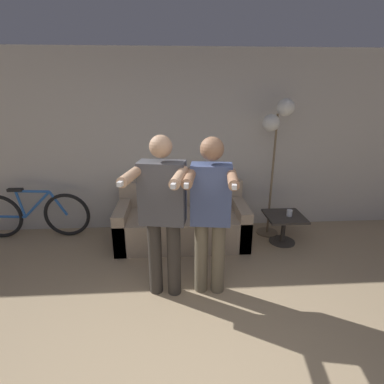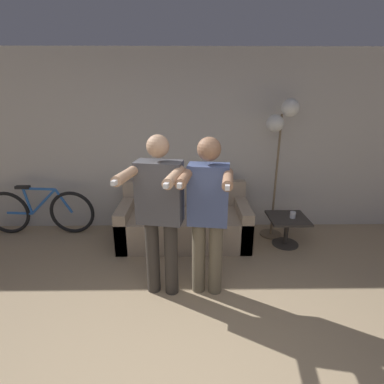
{
  "view_description": "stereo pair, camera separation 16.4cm",
  "coord_description": "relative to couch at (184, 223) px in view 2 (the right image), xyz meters",
  "views": [
    {
      "loc": [
        -0.13,
        -1.35,
        2.07
      ],
      "look_at": [
        0.07,
        1.91,
        0.94
      ],
      "focal_mm": 28.0,
      "sensor_mm": 36.0,
      "label": 1
    },
    {
      "loc": [
        0.03,
        -1.36,
        2.07
      ],
      "look_at": [
        0.07,
        1.91,
        0.94
      ],
      "focal_mm": 28.0,
      "sensor_mm": 36.0,
      "label": 2
    }
  ],
  "objects": [
    {
      "name": "cup",
      "position": [
        1.47,
        -0.16,
        0.19
      ],
      "size": [
        0.07,
        0.07,
        0.09
      ],
      "color": "silver",
      "rests_on": "side_table"
    },
    {
      "name": "person_right",
      "position": [
        0.25,
        -1.16,
        0.68
      ],
      "size": [
        0.53,
        0.72,
        1.66
      ],
      "rotation": [
        0.0,
        0.0,
        -0.14
      ],
      "color": "#6B604C",
      "rests_on": "ground_plane"
    },
    {
      "name": "person_left",
      "position": [
        -0.22,
        -1.16,
        0.7
      ],
      "size": [
        0.59,
        0.74,
        1.68
      ],
      "rotation": [
        0.0,
        0.0,
        -0.18
      ],
      "color": "#38332D",
      "rests_on": "ground_plane"
    },
    {
      "name": "cat",
      "position": [
        0.43,
        0.31,
        0.61
      ],
      "size": [
        0.5,
        0.12,
        0.19
      ],
      "color": "silver",
      "rests_on": "couch"
    },
    {
      "name": "couch",
      "position": [
        0.0,
        0.0,
        0.0
      ],
      "size": [
        1.78,
        0.82,
        0.8
      ],
      "color": "tan",
      "rests_on": "ground_plane"
    },
    {
      "name": "wall_back",
      "position": [
        0.03,
        0.53,
        1.03
      ],
      "size": [
        10.0,
        0.05,
        2.6
      ],
      "color": "beige",
      "rests_on": "ground_plane"
    },
    {
      "name": "side_table",
      "position": [
        1.41,
        -0.14,
        0.03
      ],
      "size": [
        0.51,
        0.51,
        0.41
      ],
      "color": "#38332D",
      "rests_on": "ground_plane"
    },
    {
      "name": "bicycle",
      "position": [
        -2.15,
        0.26,
        0.08
      ],
      "size": [
        1.61,
        0.07,
        0.75
      ],
      "color": "black",
      "rests_on": "ground_plane"
    },
    {
      "name": "floor_lamp",
      "position": [
        1.29,
        0.15,
        1.3
      ],
      "size": [
        0.41,
        0.31,
        1.95
      ],
      "color": "#756047",
      "rests_on": "ground_plane"
    }
  ]
}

